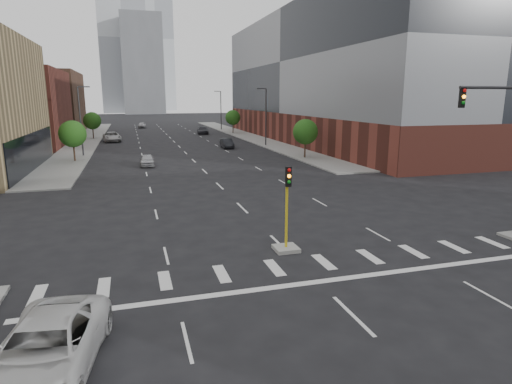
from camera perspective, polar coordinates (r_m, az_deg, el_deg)
name	(u,v)px	position (r m, az deg, el deg)	size (l,w,h in m)	color
ground	(384,345)	(15.03, 16.66, -19.01)	(400.00, 400.00, 0.00)	black
sidewalk_left_far	(88,139)	(85.27, -21.55, 6.55)	(5.00, 92.00, 0.15)	gray
sidewalk_right_far	(245,135)	(87.82, -1.53, 7.57)	(5.00, 92.00, 0.15)	gray
building_left_far_b	(30,103)	(104.55, -27.94, 10.47)	(20.00, 24.00, 13.00)	brown
building_right_main	(344,78)	(79.69, 11.62, 14.68)	(24.00, 70.00, 22.00)	brown
tower_left	(123,40)	(232.19, -17.32, 18.78)	(22.00, 22.00, 70.00)	#B2B7BC
tower_right	(155,41)	(273.05, -13.31, 19.05)	(20.00, 20.00, 80.00)	#B2B7BC
tower_mid	(143,65)	(211.19, -14.88, 16.05)	(18.00, 18.00, 44.00)	slate
median_traffic_signal	(286,233)	(21.95, 4.08, -5.41)	(1.20, 1.20, 4.40)	#999993
streetlight_right_a	(265,114)	(68.84, 1.26, 10.31)	(1.60, 0.22, 9.07)	#2D2D30
streetlight_right_b	(221,109)	(102.74, -4.75, 11.02)	(1.60, 0.22, 9.07)	#2D2D30
streetlight_left	(81,118)	(60.95, -22.31, 9.09)	(1.60, 0.22, 9.07)	#2D2D30
tree_left_near	(73,134)	(56.15, -23.27, 7.13)	(3.20, 3.20, 4.85)	#382619
tree_left_far	(92,121)	(85.95, -21.00, 8.86)	(3.20, 3.20, 4.85)	#382619
tree_right_near	(305,132)	(55.07, 6.60, 7.97)	(3.20, 3.20, 4.85)	#382619
tree_right_far	(233,118)	(93.17, -3.11, 9.89)	(3.20, 3.20, 4.85)	#382619
car_near_left	(147,160)	(50.54, -14.30, 4.15)	(1.58, 3.94, 1.34)	#A7A8AB
car_mid_right	(227,143)	(66.44, -3.91, 6.49)	(1.55, 4.43, 1.46)	black
car_far_left	(112,137)	(80.11, -18.66, 6.99)	(2.81, 6.10, 1.69)	#B5B5B5
car_deep_right	(203,130)	(92.04, -7.11, 8.15)	(2.18, 5.37, 1.56)	black
car_distant	(142,125)	(113.61, -14.97, 8.62)	(1.70, 4.23, 1.44)	#AAA9AE
parked_minivan	(46,350)	(14.09, -26.23, -18.33)	(2.67, 5.78, 1.61)	silver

